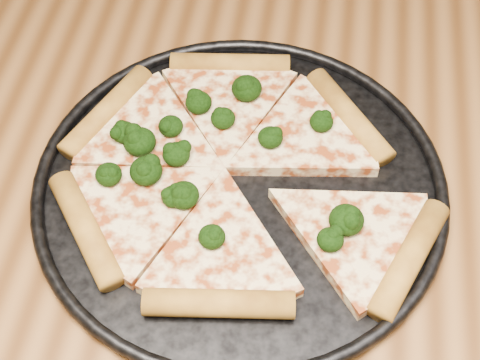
# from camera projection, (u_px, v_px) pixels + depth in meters

# --- Properties ---
(dining_table) EXTENTS (1.20, 0.90, 0.75)m
(dining_table) POSITION_uv_depth(u_px,v_px,m) (335.00, 310.00, 0.71)
(dining_table) COLOR brown
(dining_table) RESTS_ON ground
(pizza_pan) EXTENTS (0.39, 0.39, 0.02)m
(pizza_pan) POSITION_uv_depth(u_px,v_px,m) (240.00, 185.00, 0.67)
(pizza_pan) COLOR black
(pizza_pan) RESTS_ON dining_table
(pizza) EXTENTS (0.37, 0.32, 0.02)m
(pizza) POSITION_uv_depth(u_px,v_px,m) (232.00, 173.00, 0.67)
(pizza) COLOR #FFDA9C
(pizza) RESTS_ON pizza_pan
(broccoli_florets) EXTENTS (0.25, 0.20, 0.02)m
(broccoli_florets) POSITION_uv_depth(u_px,v_px,m) (210.00, 156.00, 0.67)
(broccoli_florets) COLOR black
(broccoli_florets) RESTS_ON pizza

